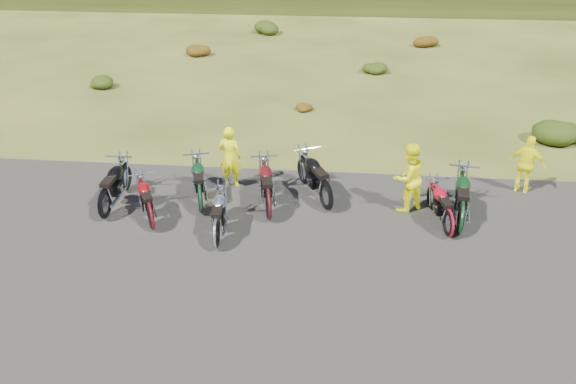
# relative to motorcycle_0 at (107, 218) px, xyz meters

# --- Properties ---
(ground) EXTENTS (300.00, 300.00, 0.00)m
(ground) POSITION_rel_motorcycle_0_xyz_m (4.77, -0.86, 0.00)
(ground) COLOR #333C14
(ground) RESTS_ON ground
(gravel_pad) EXTENTS (20.00, 12.00, 0.04)m
(gravel_pad) POSITION_rel_motorcycle_0_xyz_m (4.77, -2.86, 0.00)
(gravel_pad) COLOR black
(gravel_pad) RESTS_ON ground
(shrub_1) EXTENTS (1.03, 1.03, 0.61)m
(shrub_1) POSITION_rel_motorcycle_0_xyz_m (-4.33, 10.44, 0.31)
(shrub_1) COLOR #23350D
(shrub_1) RESTS_ON ground
(shrub_2) EXTENTS (1.30, 1.30, 0.77)m
(shrub_2) POSITION_rel_motorcycle_0_xyz_m (-1.43, 15.74, 0.38)
(shrub_2) COLOR #5F2A0B
(shrub_2) RESTS_ON ground
(shrub_3) EXTENTS (1.56, 1.56, 0.92)m
(shrub_3) POSITION_rel_motorcycle_0_xyz_m (1.47, 21.04, 0.46)
(shrub_3) COLOR #23350D
(shrub_3) RESTS_ON ground
(shrub_4) EXTENTS (0.77, 0.77, 0.45)m
(shrub_4) POSITION_rel_motorcycle_0_xyz_m (4.37, 8.34, 0.23)
(shrub_4) COLOR #5F2A0B
(shrub_4) RESTS_ON ground
(shrub_5) EXTENTS (1.03, 1.03, 0.61)m
(shrub_5) POSITION_rel_motorcycle_0_xyz_m (7.27, 13.64, 0.31)
(shrub_5) COLOR #23350D
(shrub_5) RESTS_ON ground
(shrub_6) EXTENTS (1.30, 1.30, 0.77)m
(shrub_6) POSITION_rel_motorcycle_0_xyz_m (10.17, 18.94, 0.38)
(shrub_6) COLOR #5F2A0B
(shrub_6) RESTS_ON ground
(shrub_7) EXTENTS (1.56, 1.56, 0.92)m
(shrub_7) POSITION_rel_motorcycle_0_xyz_m (13.07, 6.24, 0.46)
(shrub_7) COLOR #23350D
(shrub_7) RESTS_ON ground
(motorcycle_0) EXTENTS (0.75, 2.22, 1.16)m
(motorcycle_0) POSITION_rel_motorcycle_0_xyz_m (0.00, 0.00, 0.00)
(motorcycle_0) COLOR black
(motorcycle_0) RESTS_ON ground
(motorcycle_1) EXTENTS (1.47, 2.04, 1.03)m
(motorcycle_1) POSITION_rel_motorcycle_0_xyz_m (1.31, -0.43, 0.00)
(motorcycle_1) COLOR maroon
(motorcycle_1) RESTS_ON ground
(motorcycle_2) EXTENTS (1.28, 2.28, 1.14)m
(motorcycle_2) POSITION_rel_motorcycle_0_xyz_m (2.33, 0.48, 0.00)
(motorcycle_2) COLOR #0E331B
(motorcycle_2) RESTS_ON ground
(motorcycle_3) EXTENTS (0.85, 2.08, 1.06)m
(motorcycle_3) POSITION_rel_motorcycle_0_xyz_m (3.06, -1.07, 0.00)
(motorcycle_3) COLOR #B9B9BF
(motorcycle_3) RESTS_ON ground
(motorcycle_4) EXTENTS (1.19, 2.38, 1.19)m
(motorcycle_4) POSITION_rel_motorcycle_0_xyz_m (4.10, 0.32, 0.00)
(motorcycle_4) COLOR #4D0C12
(motorcycle_4) RESTS_ON ground
(motorcycle_5) EXTENTS (1.71, 2.43, 1.22)m
(motorcycle_5) POSITION_rel_motorcycle_0_xyz_m (5.52, 0.94, 0.00)
(motorcycle_5) COLOR black
(motorcycle_5) RESTS_ON ground
(motorcycle_6) EXTENTS (0.98, 2.04, 1.02)m
(motorcycle_6) POSITION_rel_motorcycle_0_xyz_m (8.47, -0.07, 0.00)
(motorcycle_6) COLOR maroon
(motorcycle_6) RESTS_ON ground
(motorcycle_7) EXTENTS (1.14, 2.44, 1.23)m
(motorcycle_7) POSITION_rel_motorcycle_0_xyz_m (8.77, 0.07, 0.00)
(motorcycle_7) COLOR black
(motorcycle_7) RESTS_ON ground
(person_middle) EXTENTS (0.70, 0.51, 1.77)m
(person_middle) POSITION_rel_motorcycle_0_xyz_m (2.84, 1.98, 0.89)
(person_middle) COLOR #EDED0C
(person_middle) RESTS_ON ground
(person_right_a) EXTENTS (1.13, 1.09, 1.84)m
(person_right_a) POSITION_rel_motorcycle_0_xyz_m (7.57, 1.12, 0.92)
(person_right_a) COLOR #EDED0C
(person_right_a) RESTS_ON ground
(person_right_b) EXTENTS (1.03, 0.77, 1.63)m
(person_right_b) POSITION_rel_motorcycle_0_xyz_m (10.86, 2.42, 0.81)
(person_right_b) COLOR #EDED0C
(person_right_b) RESTS_ON ground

